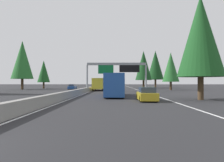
# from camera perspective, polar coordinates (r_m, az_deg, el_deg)

# --- Properties ---
(ground_plane) EXTENTS (320.00, 320.00, 0.00)m
(ground_plane) POSITION_cam_1_polar(r_m,az_deg,el_deg) (66.26, -4.01, -2.08)
(ground_plane) COLOR #262628
(median_barrier) EXTENTS (180.00, 0.56, 0.90)m
(median_barrier) POSITION_cam_1_polar(r_m,az_deg,el_deg) (86.21, -3.09, -1.39)
(median_barrier) COLOR gray
(median_barrier) RESTS_ON ground
(shoulder_stripe_right) EXTENTS (160.00, 0.16, 0.01)m
(shoulder_stripe_right) POSITION_cam_1_polar(r_m,az_deg,el_deg) (76.25, 5.30, -1.85)
(shoulder_stripe_right) COLOR silver
(shoulder_stripe_right) RESTS_ON ground
(shoulder_stripe_median) EXTENTS (160.00, 0.16, 0.01)m
(shoulder_stripe_median) POSITION_cam_1_polar(r_m,az_deg,el_deg) (76.20, -3.19, -1.86)
(shoulder_stripe_median) COLOR silver
(shoulder_stripe_median) RESTS_ON ground
(sign_gantry_overhead) EXTENTS (0.50, 12.68, 6.10)m
(sign_gantry_overhead) POSITION_cam_1_polar(r_m,az_deg,el_deg) (44.79, 1.42, 3.31)
(sign_gantry_overhead) COLOR gray
(sign_gantry_overhead) RESTS_ON ground
(sedan_near_right) EXTENTS (4.40, 1.80, 1.47)m
(sedan_near_right) POSITION_cam_1_polar(r_m,az_deg,el_deg) (23.00, 9.24, -3.59)
(sedan_near_right) COLOR #AD931E
(sedan_near_right) RESTS_ON ground
(bus_distant_b) EXTENTS (11.50, 2.55, 3.10)m
(bus_distant_b) POSITION_cam_1_polar(r_m,az_deg,el_deg) (30.58, 0.58, -0.86)
(bus_distant_b) COLOR #1E4793
(bus_distant_b) RESTS_ON ground
(box_truck_far_right) EXTENTS (8.50, 2.40, 2.95)m
(box_truck_far_right) POSITION_cam_1_polar(r_m,az_deg,el_deg) (51.42, -3.64, -0.78)
(box_truck_far_right) COLOR gold
(box_truck_far_right) RESTS_ON ground
(sedan_far_left) EXTENTS (4.40, 1.80, 1.47)m
(sedan_far_left) POSITION_cam_1_polar(r_m,az_deg,el_deg) (125.10, -0.94, -0.97)
(sedan_far_left) COLOR red
(sedan_far_left) RESTS_ON ground
(oncoming_near) EXTENTS (4.40, 1.80, 1.47)m
(oncoming_near) POSITION_cam_1_polar(r_m,az_deg,el_deg) (61.74, -10.56, -1.57)
(oncoming_near) COLOR #1E4793
(oncoming_near) RESTS_ON ground
(conifer_right_foreground) EXTENTS (5.22, 5.22, 11.86)m
(conifer_right_foreground) POSITION_cam_1_polar(r_m,az_deg,el_deg) (26.59, 22.53, 11.00)
(conifer_right_foreground) COLOR #4C3823
(conifer_right_foreground) RESTS_ON ground
(conifer_right_near) EXTENTS (4.31, 4.31, 9.80)m
(conifer_right_near) POSITION_cam_1_polar(r_m,az_deg,el_deg) (57.72, 15.39, 3.59)
(conifer_right_near) COLOR #4C3823
(conifer_right_near) RESTS_ON ground
(conifer_right_mid) EXTENTS (5.57, 5.57, 12.67)m
(conifer_right_mid) POSITION_cam_1_polar(r_m,az_deg,el_deg) (73.43, 8.40, 4.10)
(conifer_right_mid) COLOR #4C3823
(conifer_right_mid) RESTS_ON ground
(conifer_right_far) EXTENTS (6.14, 6.14, 13.95)m
(conifer_right_far) POSITION_cam_1_polar(r_m,az_deg,el_deg) (82.10, 11.50, 4.18)
(conifer_right_far) COLOR #4C3823
(conifer_right_far) RESTS_ON ground
(conifer_left_near) EXTENTS (5.95, 5.95, 13.53)m
(conifer_left_near) POSITION_cam_1_polar(r_m,az_deg,el_deg) (64.40, -22.80, 5.22)
(conifer_left_near) COLOR #4C3823
(conifer_left_near) RESTS_ON ground
(conifer_left_mid) EXTENTS (4.03, 4.03, 9.15)m
(conifer_left_mid) POSITION_cam_1_polar(r_m,az_deg,el_deg) (73.25, -17.75, 2.44)
(conifer_left_mid) COLOR #4C3823
(conifer_left_mid) RESTS_ON ground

